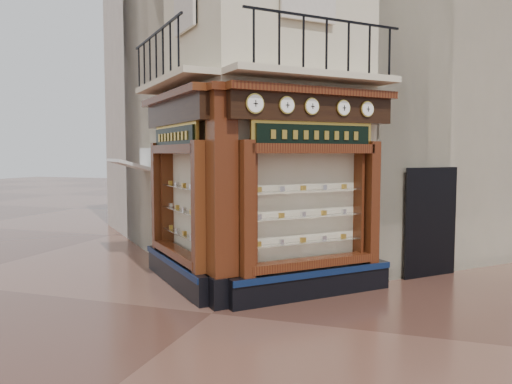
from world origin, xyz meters
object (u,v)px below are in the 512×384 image
at_px(clock_a, 255,104).
at_px(awning, 134,257).
at_px(clock_e, 367,109).
at_px(corner_pilaster, 222,199).
at_px(signboard_left, 175,137).
at_px(clock_b, 287,105).
at_px(clock_c, 312,106).
at_px(clock_d, 343,108).
at_px(signboard_right, 314,135).

height_order(clock_a, awning, clock_a).
xyz_separation_m(clock_a, clock_e, (1.73, 1.73, 0.00)).
bearing_deg(clock_e, corner_pilaster, 171.60).
height_order(awning, signboard_left, signboard_left).
distance_m(clock_b, clock_c, 0.53).
bearing_deg(clock_b, clock_c, 0.00).
xyz_separation_m(clock_e, awning, (-6.17, 1.38, -3.62)).
bearing_deg(signboard_left, awning, 3.32).
xyz_separation_m(corner_pilaster, clock_e, (2.35, 1.74, 1.67)).
relative_size(corner_pilaster, awning, 2.35).
bearing_deg(awning, clock_d, -152.13).
height_order(clock_e, awning, clock_e).
relative_size(corner_pilaster, clock_c, 12.78).
bearing_deg(clock_a, clock_c, 0.00).
distance_m(clock_a, awning, 6.52).
bearing_deg(signboard_right, clock_d, -10.94).
bearing_deg(clock_b, clock_a, -180.00).
xyz_separation_m(clock_e, signboard_left, (-3.81, -0.73, -0.52)).
bearing_deg(signboard_right, clock_a, -175.15).
bearing_deg(clock_b, signboard_left, 122.74).
distance_m(clock_d, awning, 7.04).
distance_m(clock_b, signboard_left, 2.64).
relative_size(clock_a, signboard_right, 0.18).
xyz_separation_m(clock_a, clock_b, (0.45, 0.45, 0.00)).
bearing_deg(clock_a, clock_d, -0.00).
distance_m(corner_pilaster, awning, 5.31).
distance_m(clock_c, signboard_left, 2.95).
relative_size(corner_pilaster, signboard_left, 2.05).
relative_size(awning, signboard_left, 0.87).
distance_m(clock_e, awning, 7.29).
relative_size(clock_a, awning, 0.21).
distance_m(clock_a, clock_b, 0.64).
height_order(clock_e, signboard_right, clock_e).
xyz_separation_m(clock_b, clock_e, (1.28, 1.28, -0.00)).
distance_m(corner_pilaster, clock_c, 2.36).
relative_size(clock_b, signboard_left, 0.16).
relative_size(clock_d, signboard_right, 0.16).
bearing_deg(clock_d, corner_pilaster, 169.58).
height_order(clock_a, clock_e, clock_a).
xyz_separation_m(clock_c, awning, (-5.27, 2.28, -3.62)).
relative_size(clock_b, signboard_right, 0.16).
xyz_separation_m(clock_b, signboard_right, (0.39, 0.55, -0.52)).
xyz_separation_m(signboard_left, signboard_right, (2.92, 0.00, 0.00)).
relative_size(clock_a, clock_e, 1.14).
distance_m(clock_e, signboard_right, 1.26).
relative_size(clock_e, signboard_left, 0.16).
height_order(clock_c, clock_e, clock_c).
bearing_deg(clock_e, clock_c, -180.00).
height_order(corner_pilaster, clock_a, corner_pilaster).
relative_size(clock_d, signboard_left, 0.16).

